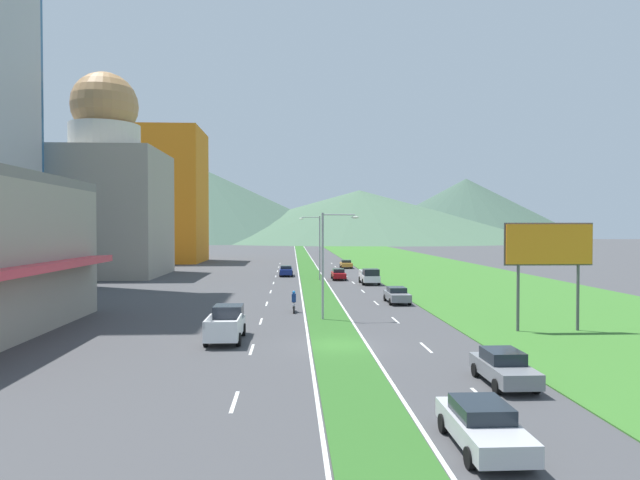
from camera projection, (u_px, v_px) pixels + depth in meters
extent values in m
plane|color=#424244|center=(338.00, 346.00, 32.99)|extent=(600.00, 600.00, 0.00)
cube|color=#2D6023|center=(308.00, 269.00, 92.89)|extent=(3.20, 240.00, 0.06)
cube|color=#387028|center=(429.00, 269.00, 93.95)|extent=(24.00, 240.00, 0.06)
cube|color=silver|center=(235.00, 402.00, 22.36)|extent=(0.16, 2.80, 0.01)
cube|color=silver|center=(252.00, 349.00, 31.97)|extent=(0.16, 2.80, 0.01)
cube|color=silver|center=(261.00, 321.00, 41.58)|extent=(0.16, 2.80, 0.01)
cube|color=silver|center=(267.00, 304.00, 51.19)|extent=(0.16, 2.80, 0.01)
cube|color=silver|center=(271.00, 292.00, 60.80)|extent=(0.16, 2.80, 0.01)
cube|color=silver|center=(274.00, 283.00, 70.40)|extent=(0.16, 2.80, 0.01)
cube|color=silver|center=(276.00, 276.00, 80.01)|extent=(0.16, 2.80, 0.01)
cube|color=silver|center=(277.00, 271.00, 89.62)|extent=(0.16, 2.80, 0.01)
cube|color=silver|center=(279.00, 267.00, 99.23)|extent=(0.16, 2.80, 0.01)
cube|color=silver|center=(280.00, 264.00, 108.83)|extent=(0.16, 2.80, 0.01)
cube|color=silver|center=(482.00, 398.00, 22.89)|extent=(0.16, 2.80, 0.01)
cube|color=silver|center=(426.00, 348.00, 32.49)|extent=(0.16, 2.80, 0.01)
cube|color=silver|center=(395.00, 320.00, 42.10)|extent=(0.16, 2.80, 0.01)
cube|color=silver|center=(376.00, 303.00, 51.71)|extent=(0.16, 2.80, 0.01)
cube|color=silver|center=(363.00, 291.00, 61.32)|extent=(0.16, 2.80, 0.01)
cube|color=silver|center=(353.00, 283.00, 70.92)|extent=(0.16, 2.80, 0.01)
cube|color=silver|center=(346.00, 276.00, 80.53)|extent=(0.16, 2.80, 0.01)
cube|color=silver|center=(340.00, 271.00, 90.14)|extent=(0.16, 2.80, 0.01)
cube|color=silver|center=(335.00, 267.00, 99.75)|extent=(0.16, 2.80, 0.01)
cube|color=silver|center=(332.00, 263.00, 109.35)|extent=(0.16, 2.80, 0.01)
cube|color=silver|center=(298.00, 270.00, 92.80)|extent=(0.16, 240.00, 0.01)
cube|color=silver|center=(319.00, 270.00, 92.98)|extent=(0.16, 240.00, 0.01)
cube|color=#D83847|center=(30.00, 269.00, 34.20)|extent=(2.82, 22.55, 0.62)
cube|color=#9E9384|center=(106.00, 214.00, 81.00)|extent=(16.46, 16.46, 18.24)
cylinder|color=beige|center=(105.00, 138.00, 80.76)|extent=(9.98, 9.98, 3.80)
sphere|color=#B27F4C|center=(105.00, 105.00, 80.65)|extent=(9.51, 9.51, 9.51)
cube|color=orange|center=(163.00, 196.00, 113.41)|extent=(16.27, 16.27, 27.06)
cone|color=#3D5647|center=(206.00, 205.00, 304.95)|extent=(168.87, 168.87, 38.70)
cone|color=#47664C|center=(359.00, 215.00, 306.61)|extent=(200.42, 200.42, 27.79)
cone|color=#3D5647|center=(466.00, 209.00, 322.45)|extent=(132.88, 132.88, 35.67)
cylinder|color=#99999E|center=(323.00, 266.00, 42.15)|extent=(0.18, 0.18, 8.19)
cylinder|color=#99999E|center=(339.00, 215.00, 42.21)|extent=(2.50, 0.27, 0.10)
ellipsoid|color=silver|center=(355.00, 217.00, 42.36)|extent=(0.56, 0.28, 0.20)
cylinder|color=#99999E|center=(320.00, 248.00, 73.72)|extent=(0.18, 0.18, 8.60)
cylinder|color=#99999E|center=(311.00, 217.00, 73.54)|extent=(2.43, 0.15, 0.10)
ellipsoid|color=silver|center=(302.00, 219.00, 73.46)|extent=(0.56, 0.28, 0.20)
cylinder|color=#4C4C51|center=(518.00, 298.00, 37.36)|extent=(0.20, 0.20, 4.59)
cylinder|color=#4C4C51|center=(578.00, 298.00, 37.57)|extent=(0.20, 0.20, 4.59)
cube|color=orange|center=(549.00, 244.00, 37.29)|extent=(5.93, 0.16, 2.70)
cube|color=#4C4C51|center=(548.00, 244.00, 37.41)|extent=(6.13, 0.08, 2.90)
cube|color=slate|center=(504.00, 370.00, 24.82)|extent=(1.77, 4.38, 0.67)
cube|color=black|center=(503.00, 356.00, 24.98)|extent=(1.52, 1.93, 0.54)
cylinder|color=black|center=(536.00, 386.00, 23.52)|extent=(0.22, 0.64, 0.64)
cylinder|color=black|center=(497.00, 386.00, 23.43)|extent=(0.22, 0.64, 0.64)
cylinder|color=black|center=(511.00, 369.00, 26.23)|extent=(0.22, 0.64, 0.64)
cylinder|color=black|center=(475.00, 370.00, 26.14)|extent=(0.22, 0.64, 0.64)
cube|color=#C6842D|center=(346.00, 264.00, 96.51)|extent=(1.87, 4.35, 0.64)
cube|color=black|center=(346.00, 261.00, 96.67)|extent=(1.61, 1.91, 0.46)
cylinder|color=black|center=(352.00, 267.00, 95.21)|extent=(0.22, 0.64, 0.64)
cylinder|color=black|center=(342.00, 267.00, 95.12)|extent=(0.22, 0.64, 0.64)
cylinder|color=black|center=(350.00, 266.00, 97.90)|extent=(0.22, 0.64, 0.64)
cylinder|color=black|center=(340.00, 266.00, 97.81)|extent=(0.22, 0.64, 0.64)
cube|color=navy|center=(286.00, 271.00, 80.71)|extent=(1.80, 4.76, 0.74)
cube|color=black|center=(286.00, 267.00, 80.51)|extent=(1.55, 2.09, 0.46)
cylinder|color=black|center=(280.00, 273.00, 82.15)|extent=(0.22, 0.64, 0.64)
cylinder|color=black|center=(292.00, 273.00, 82.24)|extent=(0.22, 0.64, 0.64)
cylinder|color=black|center=(280.00, 275.00, 79.20)|extent=(0.22, 0.64, 0.64)
cylinder|color=black|center=(292.00, 275.00, 79.29)|extent=(0.22, 0.64, 0.64)
cube|color=slate|center=(397.00, 296.00, 51.70)|extent=(1.84, 4.63, 0.69)
cube|color=black|center=(397.00, 290.00, 51.87)|extent=(1.58, 2.04, 0.48)
cylinder|color=black|center=(410.00, 302.00, 50.32)|extent=(0.22, 0.64, 0.64)
cylinder|color=black|center=(390.00, 302.00, 50.23)|extent=(0.22, 0.64, 0.64)
cylinder|color=black|center=(403.00, 298.00, 53.19)|extent=(0.22, 0.64, 0.64)
cylinder|color=black|center=(385.00, 298.00, 53.10)|extent=(0.22, 0.64, 0.64)
cube|color=maroon|center=(339.00, 275.00, 75.12)|extent=(1.71, 4.56, 0.64)
cube|color=black|center=(338.00, 271.00, 75.29)|extent=(1.47, 2.01, 0.50)
cylinder|color=black|center=(346.00, 278.00, 73.76)|extent=(0.22, 0.64, 0.64)
cylinder|color=black|center=(333.00, 278.00, 73.67)|extent=(0.22, 0.64, 0.64)
cylinder|color=black|center=(344.00, 276.00, 76.58)|extent=(0.22, 0.64, 0.64)
cylinder|color=black|center=(332.00, 276.00, 76.50)|extent=(0.22, 0.64, 0.64)
cube|color=#B2B2B7|center=(483.00, 429.00, 17.62)|extent=(1.86, 4.63, 0.65)
cube|color=black|center=(481.00, 409.00, 17.79)|extent=(1.60, 2.04, 0.48)
cylinder|color=black|center=(530.00, 457.00, 16.24)|extent=(0.22, 0.64, 0.64)
cylinder|color=black|center=(470.00, 458.00, 16.15)|extent=(0.22, 0.64, 0.64)
cylinder|color=black|center=(494.00, 422.00, 19.10)|extent=(0.22, 0.64, 0.64)
cylinder|color=black|center=(443.00, 423.00, 19.01)|extent=(0.22, 0.64, 0.64)
cube|color=silver|center=(226.00, 328.00, 34.44)|extent=(2.00, 5.40, 0.80)
cube|color=black|center=(228.00, 311.00, 36.02)|extent=(1.84, 2.00, 0.80)
cube|color=silver|center=(208.00, 321.00, 33.28)|extent=(0.10, 3.20, 0.44)
cube|color=silver|center=(239.00, 321.00, 33.38)|extent=(0.10, 3.20, 0.44)
cube|color=silver|center=(220.00, 326.00, 31.78)|extent=(1.84, 0.10, 0.44)
cylinder|color=black|center=(214.00, 330.00, 36.02)|extent=(0.26, 0.80, 0.80)
cylinder|color=black|center=(243.00, 329.00, 36.12)|extent=(0.26, 0.80, 0.80)
cylinder|color=black|center=(206.00, 340.00, 32.78)|extent=(0.26, 0.80, 0.80)
cylinder|color=black|center=(239.00, 339.00, 32.88)|extent=(0.26, 0.80, 0.80)
cube|color=silver|center=(369.00, 278.00, 69.29)|extent=(2.00, 5.40, 0.80)
cube|color=black|center=(371.00, 272.00, 67.67)|extent=(1.84, 2.00, 0.80)
cube|color=silver|center=(375.00, 272.00, 70.42)|extent=(0.10, 3.20, 0.44)
cube|color=silver|center=(361.00, 272.00, 70.33)|extent=(0.10, 3.20, 0.44)
cube|color=silver|center=(366.00, 271.00, 71.92)|extent=(1.84, 0.10, 0.44)
cylinder|color=black|center=(379.00, 282.00, 67.73)|extent=(0.26, 0.80, 0.80)
cylinder|color=black|center=(363.00, 282.00, 67.63)|extent=(0.26, 0.80, 0.80)
cylinder|color=black|center=(375.00, 280.00, 70.97)|extent=(0.26, 0.80, 0.80)
cylinder|color=black|center=(360.00, 280.00, 70.87)|extent=(0.26, 0.80, 0.80)
cylinder|color=black|center=(294.00, 307.00, 46.84)|extent=(0.10, 0.60, 0.60)
cylinder|color=black|center=(294.00, 310.00, 45.44)|extent=(0.12, 0.60, 0.60)
cube|color=slate|center=(294.00, 306.00, 46.14)|extent=(0.20, 1.12, 0.25)
ellipsoid|color=slate|center=(294.00, 302.00, 46.33)|extent=(0.24, 0.44, 0.24)
cube|color=navy|center=(294.00, 298.00, 46.02)|extent=(0.36, 0.28, 0.70)
sphere|color=blue|center=(294.00, 292.00, 46.06)|extent=(0.26, 0.26, 0.26)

